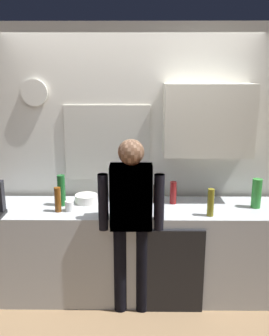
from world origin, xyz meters
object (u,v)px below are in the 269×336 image
Objects in this scene: bottle_amber_beer at (58,200)px; mixing_bowl at (86,199)px; bottle_dark_sauce at (156,194)px; person_guest at (131,213)px; person_at_sink at (131,213)px; bottle_olive_oil at (211,202)px; bottle_red_vinegar at (173,193)px; bottle_green_wine at (61,190)px; bottle_clear_soda at (256,193)px; cup_white_mug at (70,206)px; cup_blue_mug at (140,201)px.

bottle_amber_beer reaches higher than mixing_bowl.
bottle_dark_sauce is 0.94m from bottle_amber_beer.
bottle_amber_beer is 0.70m from person_guest.
bottle_dark_sauce is 0.11× the size of person_guest.
mixing_bowl is at bearing 132.71° from person_at_sink.
bottle_red_vinegar is at bearing 133.41° from bottle_olive_oil.
mixing_bowl is at bearing 46.68° from bottle_amber_beer.
bottle_green_wine is 0.19× the size of person_guest.
bottle_clear_soda is 1.85m from bottle_amber_beer.
bottle_amber_beer is at bearing 160.88° from person_at_sink.
person_guest reaches higher than bottle_olive_oil.
person_at_sink is (0.67, -0.35, -0.09)m from bottle_green_wine.
bottle_dark_sauce reaches higher than cup_white_mug.
bottle_dark_sauce is at bearing 16.14° from cup_white_mug.
bottle_olive_oil is at bearing -10.55° from bottle_green_wine.
bottle_red_vinegar is at bearing 3.31° from bottle_green_wine.
bottle_amber_beer is 2.42× the size of cup_white_mug.
bottle_clear_soda is at bearing -7.78° from bottle_dark_sauce.
person_at_sink is (-0.08, -0.33, 0.01)m from cup_blue_mug.
bottle_dark_sauce is at bearing 58.08° from person_at_sink.
bottle_dark_sauce is 0.20m from cup_blue_mug.
person_guest reaches higher than mixing_bowl.
bottle_olive_oil is 1.09× the size of bottle_amber_beer.
person_guest is (0.45, -0.43, 0.02)m from mixing_bowl.
cup_white_mug is at bearing 8.52° from bottle_amber_beer.
person_at_sink is (0.45, -0.43, 0.02)m from mixing_bowl.
bottle_olive_oil is at bearing -20.46° from cup_blue_mug.
mixing_bowl is (-0.85, 0.02, -0.07)m from bottle_red_vinegar.
person_at_sink is at bearing -172.46° from bottle_olive_oil.
cup_blue_mug is at bearing -165.28° from bottle_red_vinegar.
bottle_clear_soda is (0.94, -0.13, 0.05)m from bottle_dark_sauce.
bottle_green_wine is (-1.07, -0.06, 0.04)m from bottle_red_vinegar.
mixing_bowl is (-0.68, -0.01, -0.05)m from bottle_dark_sauce.
bottle_clear_soda is 1.22m from person_at_sink.
bottle_green_wine is 0.26m from mixing_bowl.
bottle_olive_oil is 0.89× the size of bottle_clear_soda.
person_guest is at bearing -165.30° from bottle_clear_soda.
bottle_green_wine reaches higher than bottle_amber_beer.
person_guest is at bearing -43.66° from mixing_bowl.
bottle_green_wine is 0.20m from cup_white_mug.
person_at_sink is at bearing -103.46° from cup_blue_mug.
mixing_bowl is at bearing 175.78° from bottle_clear_soda.
bottle_olive_oil is 0.52m from bottle_clear_soda.
bottle_clear_soda is at bearing 3.46° from cup_white_mug.
bottle_red_vinegar is at bearing 172.38° from bottle_clear_soda.
bottle_red_vinegar is 0.58m from person_at_sink.
bottle_amber_beer is at bearing -2.19° from person_guest.
bottle_olive_oil is at bearing -16.21° from mixing_bowl.
bottle_red_vinegar is 1.00m from cup_white_mug.
cup_blue_mug is at bearing -10.92° from mixing_bowl.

